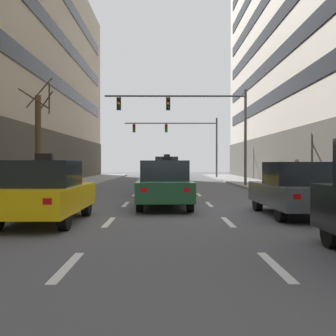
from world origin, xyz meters
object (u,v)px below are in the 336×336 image
(pedestrian_1, at_px, (297,173))
(taxi_driving_0, at_px, (46,192))
(car_driving_5, at_px, (167,171))
(car_parked_1, at_px, (295,189))
(traffic_signal_0, at_px, (196,116))
(car_driving_2, at_px, (167,172))
(car_driving_3, at_px, (164,185))
(taxi_driving_4, at_px, (167,171))
(taxi_driving_1, at_px, (167,178))
(traffic_signal_1, at_px, (184,135))
(street_tree_0, at_px, (38,141))

(pedestrian_1, bearing_deg, taxi_driving_0, -135.00)
(car_driving_5, distance_m, car_parked_1, 30.96)
(taxi_driving_0, distance_m, traffic_signal_0, 18.20)
(car_driving_2, height_order, car_driving_3, car_driving_3)
(car_driving_2, distance_m, taxi_driving_4, 7.44)
(taxi_driving_1, relative_size, pedestrian_1, 2.78)
(traffic_signal_1, bearing_deg, car_driving_5, -160.96)
(car_driving_5, bearing_deg, car_parked_1, -83.02)
(car_driving_3, height_order, car_parked_1, car_driving_3)
(taxi_driving_0, xyz_separation_m, traffic_signal_1, (5.23, 32.75, 3.71))
(car_driving_2, bearing_deg, taxi_driving_4, -90.43)
(car_driving_5, height_order, pedestrian_1, pedestrian_1)
(traffic_signal_0, relative_size, pedestrian_1, 5.69)
(taxi_driving_4, relative_size, car_driving_5, 0.97)
(taxi_driving_0, relative_size, car_driving_3, 0.99)
(taxi_driving_0, distance_m, pedestrian_1, 14.05)
(pedestrian_1, bearing_deg, car_driving_3, -137.61)
(taxi_driving_1, relative_size, street_tree_0, 0.80)
(taxi_driving_0, bearing_deg, taxi_driving_4, 79.54)
(taxi_driving_4, height_order, traffic_signal_0, traffic_signal_0)
(car_driving_2, relative_size, traffic_signal_1, 0.48)
(taxi_driving_4, xyz_separation_m, street_tree_0, (-6.34, -9.01, 1.68))
(taxi_driving_1, relative_size, car_driving_3, 1.01)
(taxi_driving_0, height_order, car_parked_1, taxi_driving_0)
(traffic_signal_0, bearing_deg, car_driving_5, 97.09)
(taxi_driving_0, relative_size, car_driving_2, 0.99)
(taxi_driving_1, height_order, street_tree_0, street_tree_0)
(taxi_driving_1, relative_size, taxi_driving_4, 1.09)
(car_driving_2, xyz_separation_m, taxi_driving_4, (-0.06, -7.44, 0.19))
(taxi_driving_4, height_order, car_parked_1, taxi_driving_4)
(car_parked_1, bearing_deg, car_driving_3, 148.96)
(taxi_driving_1, distance_m, car_driving_2, 15.41)
(car_driving_5, xyz_separation_m, traffic_signal_1, (1.78, 0.61, 3.74))
(car_driving_5, xyz_separation_m, car_parked_1, (3.76, -30.73, 0.01))
(car_driving_5, bearing_deg, car_driving_2, -90.05)
(car_driving_5, xyz_separation_m, pedestrian_1, (6.49, -22.20, 0.31))
(car_parked_1, xyz_separation_m, traffic_signal_1, (-1.98, 31.34, 3.73))
(traffic_signal_1, relative_size, street_tree_0, 1.66)
(taxi_driving_1, bearing_deg, taxi_driving_4, 89.67)
(traffic_signal_1, height_order, pedestrian_1, traffic_signal_1)
(car_driving_5, height_order, traffic_signal_0, traffic_signal_0)
(traffic_signal_0, bearing_deg, car_driving_2, 102.12)
(taxi_driving_4, xyz_separation_m, traffic_signal_0, (1.95, -1.38, 3.75))
(taxi_driving_1, xyz_separation_m, street_tree_0, (-6.30, -1.03, 1.86))
(taxi_driving_0, xyz_separation_m, car_driving_3, (3.22, 3.80, 0.01))
(car_driving_2, relative_size, car_driving_3, 1.00)
(car_driving_3, xyz_separation_m, traffic_signal_1, (2.00, 28.94, 3.70))
(pedestrian_1, bearing_deg, street_tree_0, -177.29)
(taxi_driving_4, xyz_separation_m, car_driving_5, (0.06, 13.80, -0.22))
(taxi_driving_0, bearing_deg, traffic_signal_1, 80.93)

